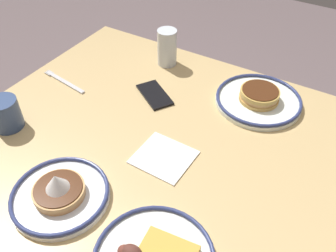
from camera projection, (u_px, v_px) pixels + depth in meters
dining_table at (160, 166)px, 1.10m from camera, size 1.15×0.97×0.75m
plate_near_main at (259, 99)px, 1.16m from camera, size 0.27×0.27×0.05m
plate_center_pancakes at (60, 194)px, 0.89m from camera, size 0.24×0.24×0.08m
coffee_mug at (5, 113)px, 1.06m from camera, size 0.12×0.09×0.09m
drinking_glass at (167, 49)px, 1.31m from camera, size 0.07×0.07×0.13m
cell_phone at (155, 95)px, 1.20m from camera, size 0.16×0.14×0.01m
paper_napkin at (164, 157)px, 1.00m from camera, size 0.15×0.14×0.00m
fork_near at (64, 82)px, 1.26m from camera, size 0.20×0.05×0.01m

